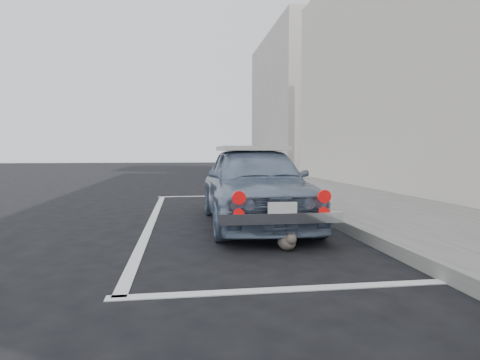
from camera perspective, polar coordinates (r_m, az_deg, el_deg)
The scene contains 8 objects.
ground at distance 3.78m, azimuth -1.71°, elevation -13.19°, with size 80.00×80.00×0.00m, color black.
sidewalk at distance 6.74m, azimuth 24.38°, elevation -5.27°, with size 2.80×40.00×0.15m, color slate.
building_far at distance 24.71m, azimuth 7.81°, elevation 10.66°, with size 3.50×10.00×8.00m, color #B7B1A6.
pline_rear at distance 3.41m, azimuth 7.97°, elevation -15.11°, with size 3.00×0.12×0.01m, color silver.
pline_front at distance 10.19m, azimuth -3.09°, elevation -2.28°, with size 3.00×0.12×0.01m, color silver.
pline_side at distance 6.70m, azimuth -12.39°, elevation -5.66°, with size 0.12×7.00×0.01m, color silver.
retro_coupe at distance 6.23m, azimuth 2.06°, elevation -0.50°, with size 1.50×3.68×1.25m.
cat at distance 4.65m, azimuth 6.73°, elevation -8.65°, with size 0.23×0.42×0.23m.
Camera 1 is at (-0.41, -3.59, 1.12)m, focal length 30.00 mm.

